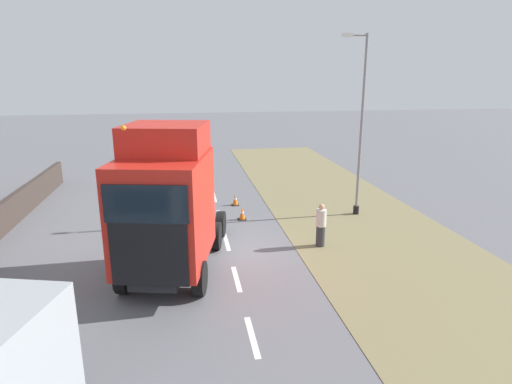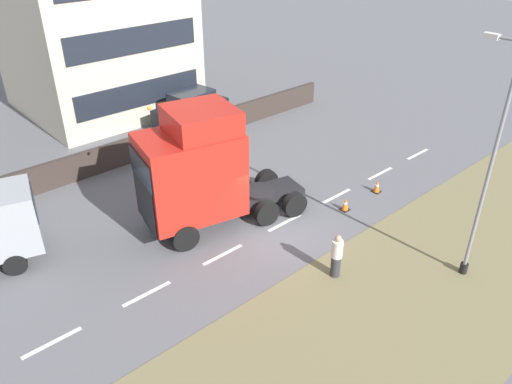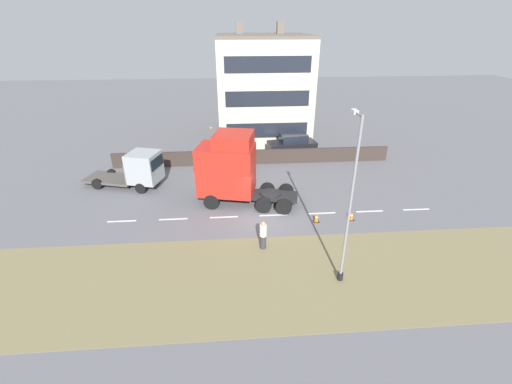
% 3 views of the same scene
% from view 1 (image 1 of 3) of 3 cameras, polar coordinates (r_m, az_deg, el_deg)
% --- Properties ---
extents(ground_plane, '(120.00, 120.00, 0.00)m').
position_cam_1_polar(ground_plane, '(16.35, -3.71, -7.56)').
color(ground_plane, slate).
rests_on(ground_plane, ground).
extents(grass_verge, '(7.00, 44.00, 0.01)m').
position_cam_1_polar(grass_verge, '(17.91, 15.85, -6.02)').
color(grass_verge, olive).
rests_on(grass_verge, ground).
extents(lane_markings, '(0.16, 21.00, 0.00)m').
position_cam_1_polar(lane_markings, '(16.99, -3.96, -6.64)').
color(lane_markings, white).
rests_on(lane_markings, ground).
extents(lorry_cab, '(3.87, 6.92, 5.07)m').
position_cam_1_polar(lorry_cab, '(13.58, -11.77, -1.64)').
color(lorry_cab, black).
rests_on(lorry_cab, ground).
extents(lamp_post, '(1.25, 0.27, 8.07)m').
position_cam_1_polar(lamp_post, '(19.89, 13.59, 7.75)').
color(lamp_post, black).
rests_on(lamp_post, ground).
extents(pedestrian, '(0.39, 0.39, 1.69)m').
position_cam_1_polar(pedestrian, '(16.45, 8.64, -4.47)').
color(pedestrian, '#333338').
rests_on(pedestrian, ground).
extents(traffic_cone_lead, '(0.36, 0.36, 0.58)m').
position_cam_1_polar(traffic_cone_lead, '(19.40, -1.87, -2.89)').
color(traffic_cone_lead, black).
rests_on(traffic_cone_lead, ground).
extents(traffic_cone_trailing, '(0.36, 0.36, 0.58)m').
position_cam_1_polar(traffic_cone_trailing, '(21.53, -2.80, -1.04)').
color(traffic_cone_trailing, black).
rests_on(traffic_cone_trailing, ground).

